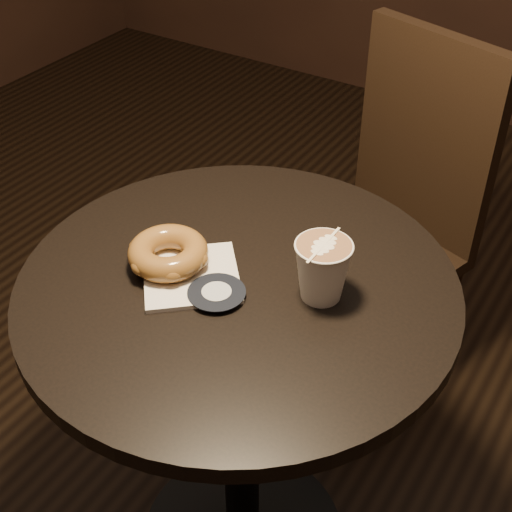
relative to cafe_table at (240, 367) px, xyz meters
name	(u,v)px	position (x,y,z in m)	size (l,w,h in m)	color
cafe_table	(240,367)	(0.00, 0.00, 0.00)	(0.70, 0.70, 0.75)	black
chair	(394,208)	(0.01, 0.65, -0.04)	(0.46, 0.46, 0.92)	black
pastry_bag	(191,276)	(-0.07, -0.03, 0.20)	(0.15, 0.15, 0.01)	white
doughnut	(168,253)	(-0.11, -0.03, 0.23)	(0.13, 0.13, 0.04)	brown
latte_cup	(322,271)	(0.13, 0.04, 0.25)	(0.09, 0.09, 0.10)	silver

